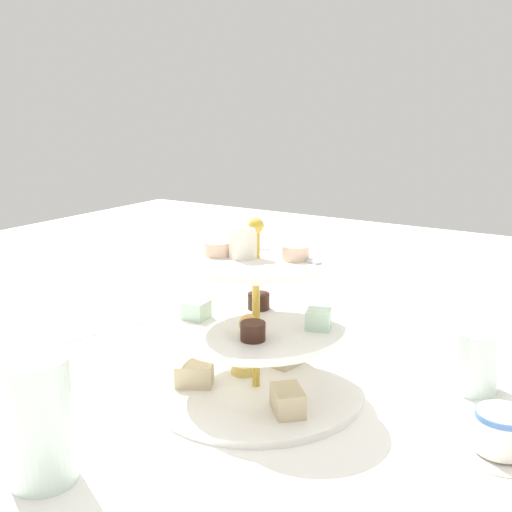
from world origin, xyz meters
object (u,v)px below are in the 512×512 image
Objects in this scene: tiered_serving_stand at (256,340)px; teacup_with_saucer at (501,434)px; butter_knife_left at (94,333)px; water_glass_tall_right at (39,420)px; water_glass_short_left at (475,360)px.

teacup_with_saucer is at bearing -176.96° from tiered_serving_stand.
teacup_with_saucer is 0.64m from butter_knife_left.
water_glass_tall_right is at bearing 56.29° from butter_knife_left.
water_glass_short_left is at bearing -66.45° from teacup_with_saucer.
teacup_with_saucer is at bearing 105.05° from butter_knife_left.
water_glass_short_left reaches higher than teacup_with_saucer.
tiered_serving_stand is 3.35× the size of water_glass_short_left.
water_glass_short_left reaches higher than butter_knife_left.
tiered_serving_stand is 2.10× the size of water_glass_tall_right.
butter_knife_left is (0.64, -0.02, -0.02)m from teacup_with_saucer.
butter_knife_left is (0.57, 0.13, -0.04)m from water_glass_short_left.
tiered_serving_stand is 0.34m from butter_knife_left.
water_glass_tall_right is 0.54m from water_glass_short_left.
tiered_serving_stand is at bearing 34.01° from water_glass_short_left.
teacup_with_saucer is (-0.38, -0.29, -0.04)m from water_glass_tall_right.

